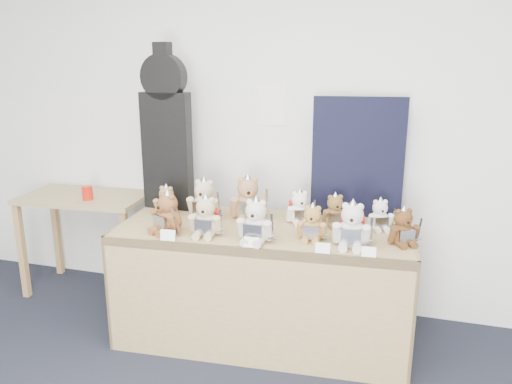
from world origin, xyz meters
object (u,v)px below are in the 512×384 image
(side_table, at_px, (86,210))
(guitar_case, at_px, (166,130))
(teddy_front_far_left, at_px, (167,215))
(teddy_back_far_left, at_px, (166,202))
(teddy_front_far_right, at_px, (352,227))
(teddy_back_centre_left, at_px, (248,200))
(red_cup, at_px, (87,193))
(teddy_front_centre, at_px, (256,223))
(teddy_front_left, at_px, (206,218))
(teddy_back_left, at_px, (204,201))
(teddy_back_centre_right, at_px, (300,209))
(teddy_front_right, at_px, (312,224))
(teddy_back_right, at_px, (335,212))
(teddy_back_end, at_px, (380,216))
(teddy_front_end, at_px, (403,228))
(display_table, at_px, (261,255))

(side_table, distance_m, guitar_case, 1.05)
(teddy_front_far_left, bearing_deg, teddy_back_far_left, 143.22)
(teddy_front_far_right, bearing_deg, teddy_front_far_left, -178.20)
(teddy_back_centre_left, bearing_deg, red_cup, 156.82)
(side_table, relative_size, teddy_back_far_left, 4.21)
(teddy_front_centre, bearing_deg, teddy_front_left, 177.44)
(teddy_front_far_right, distance_m, teddy_back_far_left, 1.35)
(guitar_case, relative_size, teddy_front_far_left, 3.95)
(teddy_front_far_left, relative_size, teddy_back_left, 0.95)
(guitar_case, height_order, teddy_back_centre_right, guitar_case)
(teddy_front_right, bearing_deg, teddy_front_far_right, -13.71)
(red_cup, height_order, teddy_back_far_left, teddy_back_far_left)
(teddy_front_centre, distance_m, teddy_back_right, 0.61)
(teddy_back_centre_left, relative_size, teddy_back_centre_right, 1.34)
(teddy_front_right, xyz_separation_m, teddy_back_end, (0.39, 0.32, -0.01))
(guitar_case, distance_m, teddy_front_far_right, 1.53)
(teddy_back_centre_left, distance_m, teddy_back_right, 0.60)
(red_cup, distance_m, teddy_back_end, 2.22)
(teddy_back_centre_right, height_order, teddy_back_end, teddy_back_centre_right)
(teddy_front_left, xyz_separation_m, teddy_front_end, (1.19, 0.19, -0.01))
(teddy_front_far_left, distance_m, teddy_front_far_right, 1.16)
(teddy_back_right, height_order, teddy_back_far_left, teddy_back_right)
(side_table, relative_size, teddy_front_left, 3.54)
(teddy_back_centre_left, relative_size, teddy_back_end, 1.48)
(teddy_front_far_right, relative_size, teddy_back_centre_left, 0.90)
(side_table, distance_m, teddy_back_end, 2.34)
(teddy_back_far_left, bearing_deg, red_cup, 173.90)
(display_table, bearing_deg, teddy_back_end, 14.27)
(teddy_front_left, bearing_deg, teddy_back_end, 15.87)
(teddy_front_right, height_order, teddy_front_end, teddy_front_end)
(red_cup, height_order, teddy_back_left, teddy_back_left)
(teddy_front_left, relative_size, teddy_front_right, 1.15)
(guitar_case, distance_m, teddy_front_centre, 1.08)
(teddy_back_right, bearing_deg, red_cup, 156.44)
(guitar_case, distance_m, red_cup, 0.85)
(teddy_back_right, relative_size, teddy_back_end, 1.07)
(teddy_front_end, xyz_separation_m, teddy_back_end, (-0.15, 0.24, -0.01))
(red_cup, relative_size, teddy_front_centre, 0.36)
(teddy_back_centre_right, relative_size, teddy_back_far_left, 1.05)
(teddy_back_centre_left, bearing_deg, display_table, -75.04)
(guitar_case, distance_m, teddy_back_left, 0.60)
(red_cup, height_order, teddy_front_far_left, teddy_front_far_left)
(side_table, height_order, teddy_back_centre_left, teddy_back_centre_left)
(teddy_front_far_left, relative_size, teddy_back_far_left, 1.24)
(guitar_case, relative_size, teddy_back_end, 5.17)
(teddy_back_end, distance_m, teddy_back_far_left, 1.48)
(teddy_back_centre_right, bearing_deg, teddy_front_centre, -138.61)
(teddy_front_far_right, relative_size, teddy_back_far_left, 1.27)
(teddy_back_far_left, bearing_deg, guitar_case, 113.74)
(teddy_front_far_right, xyz_separation_m, teddy_front_end, (0.29, 0.13, -0.02))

